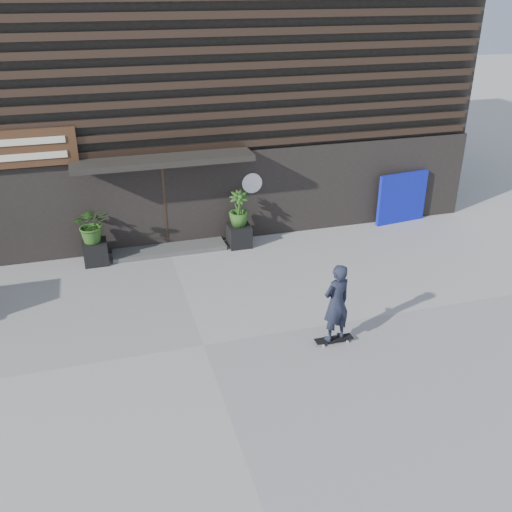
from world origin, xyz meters
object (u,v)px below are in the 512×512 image
object	(u,v)px
blue_tarp	(402,198)
skateboarder	(336,303)
planter_pot_right	(239,236)
planter_pot_left	(96,252)

from	to	relation	value
blue_tarp	skateboarder	distance (m)	6.93
blue_tarp	skateboarder	world-z (taller)	skateboarder
planter_pot_right	skateboarder	distance (m)	5.12
blue_tarp	planter_pot_right	bearing A→B (deg)	176.15
skateboarder	planter_pot_right	bearing A→B (deg)	97.26
planter_pot_left	blue_tarp	size ratio (longest dim) A/B	0.37
planter_pot_left	skateboarder	size ratio (longest dim) A/B	0.34
planter_pot_right	blue_tarp	bearing A→B (deg)	3.39
planter_pot_left	planter_pot_right	size ratio (longest dim) A/B	1.00
blue_tarp	planter_pot_left	bearing A→B (deg)	174.70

